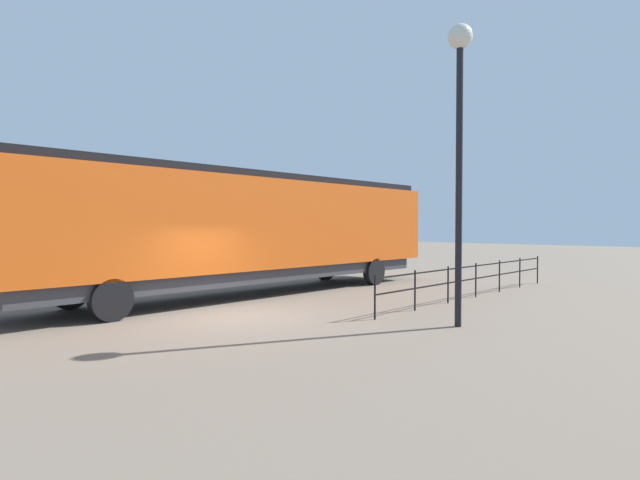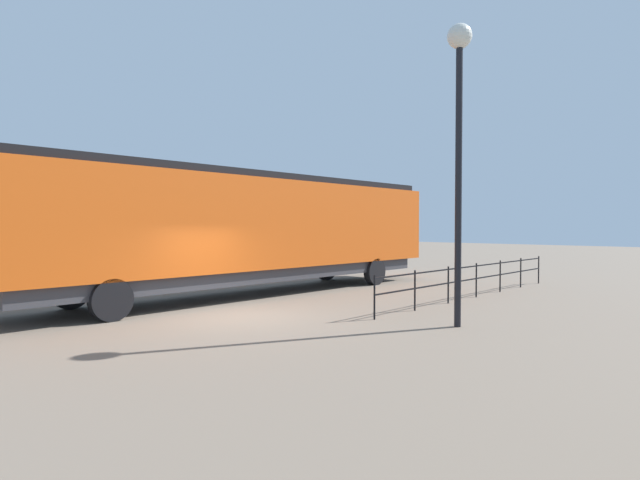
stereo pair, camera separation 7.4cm
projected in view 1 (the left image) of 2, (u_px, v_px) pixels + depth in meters
ground_plane at (238, 317)px, 13.49m from camera, size 120.00×120.00×0.00m
locomotive at (262, 228)px, 18.25m from camera, size 3.05×17.30×4.27m
lamp_post at (460, 106)px, 12.08m from camera, size 0.59×0.59×7.26m
platform_fence at (476, 275)px, 17.30m from camera, size 0.05×11.50×1.17m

